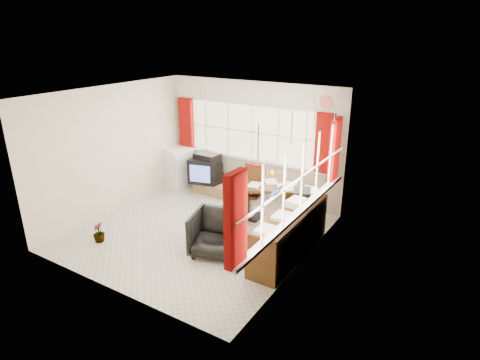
# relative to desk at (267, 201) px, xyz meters

# --- Properties ---
(ground) EXTENTS (4.00, 4.00, 0.00)m
(ground) POSITION_rel_desk_xyz_m (-0.84, -1.09, -0.41)
(ground) COLOR beige
(ground) RESTS_ON ground
(room_walls) EXTENTS (4.00, 4.00, 4.00)m
(room_walls) POSITION_rel_desk_xyz_m (-0.84, -1.09, 1.09)
(room_walls) COLOR beige
(room_walls) RESTS_ON ground
(window_back) EXTENTS (3.70, 0.12, 3.60)m
(window_back) POSITION_rel_desk_xyz_m (-0.84, 0.86, 0.54)
(window_back) COLOR #FFF3C9
(window_back) RESTS_ON room_walls
(window_right) EXTENTS (0.12, 3.70, 3.60)m
(window_right) POSITION_rel_desk_xyz_m (1.11, -1.09, 0.54)
(window_right) COLOR #FFF3C9
(window_right) RESTS_ON room_walls
(curtains) EXTENTS (3.83, 3.83, 1.15)m
(curtains) POSITION_rel_desk_xyz_m (0.09, -0.16, 1.05)
(curtains) COLOR #8F0B07
(curtains) RESTS_ON room_walls
(overhead_cabinets) EXTENTS (3.98, 3.98, 0.48)m
(overhead_cabinets) POSITION_rel_desk_xyz_m (0.14, -0.11, 1.84)
(overhead_cabinets) COLOR silver
(overhead_cabinets) RESTS_ON room_walls
(desk) EXTENTS (1.42, 1.10, 0.77)m
(desk) POSITION_rel_desk_xyz_m (0.00, 0.00, 0.00)
(desk) COLOR #4C2911
(desk) RESTS_ON ground
(desk_lamp) EXTENTS (0.18, 0.17, 0.43)m
(desk_lamp) POSITION_rel_desk_xyz_m (0.44, -0.14, 0.62)
(desk_lamp) COLOR yellow
(desk_lamp) RESTS_ON desk
(task_chair) EXTENTS (0.46, 0.49, 1.01)m
(task_chair) POSITION_rel_desk_xyz_m (-0.35, 0.09, 0.13)
(task_chair) COLOR black
(task_chair) RESTS_ON ground
(office_chair) EXTENTS (0.96, 0.98, 0.72)m
(office_chair) POSITION_rel_desk_xyz_m (-0.13, -1.49, -0.05)
(office_chair) COLOR black
(office_chair) RESTS_ON ground
(radiator) EXTENTS (0.43, 0.25, 0.60)m
(radiator) POSITION_rel_desk_xyz_m (-0.47, -0.08, -0.16)
(radiator) COLOR white
(radiator) RESTS_ON ground
(credenza) EXTENTS (0.50, 2.00, 0.85)m
(credenza) POSITION_rel_desk_xyz_m (0.89, -0.89, -0.02)
(credenza) COLOR #4C2911
(credenza) RESTS_ON ground
(file_tray) EXTENTS (0.40, 0.45, 0.13)m
(file_tray) POSITION_rel_desk_xyz_m (0.79, -0.21, 0.40)
(file_tray) COLOR black
(file_tray) RESTS_ON credenza
(tv_bench) EXTENTS (1.40, 0.50, 0.25)m
(tv_bench) POSITION_rel_desk_xyz_m (-1.39, 0.63, -0.28)
(tv_bench) COLOR olive
(tv_bench) RESTS_ON ground
(crt_tv) EXTENTS (0.73, 0.69, 0.55)m
(crt_tv) POSITION_rel_desk_xyz_m (-1.88, 0.57, 0.12)
(crt_tv) COLOR black
(crt_tv) RESTS_ON tv_bench
(hifi_stack) EXTENTS (0.65, 0.43, 0.67)m
(hifi_stack) POSITION_rel_desk_xyz_m (-1.80, 0.58, 0.15)
(hifi_stack) COLOR black
(hifi_stack) RESTS_ON tv_bench
(mini_fridge) EXTENTS (0.64, 0.65, 0.92)m
(mini_fridge) POSITION_rel_desk_xyz_m (-2.61, 0.52, 0.05)
(mini_fridge) COLOR white
(mini_fridge) RESTS_ON ground
(spray_bottle_a) EXTENTS (0.11, 0.11, 0.27)m
(spray_bottle_a) POSITION_rel_desk_xyz_m (-0.84, -0.33, -0.27)
(spray_bottle_a) COLOR silver
(spray_bottle_a) RESTS_ON ground
(spray_bottle_b) EXTENTS (0.11, 0.11, 0.18)m
(spray_bottle_b) POSITION_rel_desk_xyz_m (-0.70, 0.61, -0.32)
(spray_bottle_b) COLOR #97E2DB
(spray_bottle_b) RESTS_ON ground
(flower_vase) EXTENTS (0.26, 0.26, 0.35)m
(flower_vase) POSITION_rel_desk_xyz_m (-2.07, -2.25, -0.23)
(flower_vase) COLOR black
(flower_vase) RESTS_ON ground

